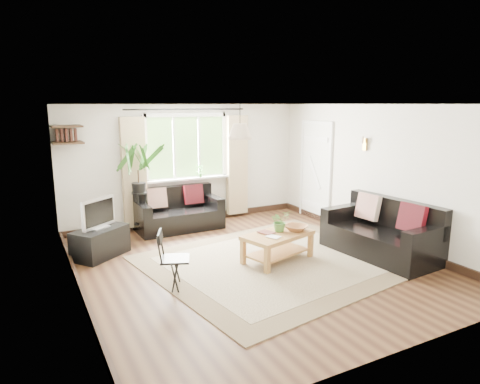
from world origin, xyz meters
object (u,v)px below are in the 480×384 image
tv_stand (100,242)px  coffee_table (278,247)px  sofa_back (179,210)px  sofa_right (380,230)px  palm_stand (139,189)px  folding_chair (175,260)px

tv_stand → coffee_table: bearing=-68.5°
sofa_back → tv_stand: 1.86m
sofa_right → sofa_back: bearing=-145.9°
sofa_back → palm_stand: 0.88m
coffee_table → palm_stand: size_ratio=0.64×
sofa_right → coffee_table: bearing=-114.0°
sofa_right → folding_chair: sofa_right is taller
sofa_right → tv_stand: size_ratio=2.09×
coffee_table → palm_stand: 2.93m
sofa_back → palm_stand: bearing=173.5°
tv_stand → folding_chair: bearing=-105.2°
folding_chair → sofa_right: bearing=-73.4°
coffee_table → folding_chair: size_ratio=1.41×
sofa_right → palm_stand: 4.32m
coffee_table → palm_stand: (-1.50, 2.44, 0.63)m
palm_stand → tv_stand: bearing=-133.6°
palm_stand → folding_chair: bearing=-95.1°
coffee_table → tv_stand: tv_stand is taller
sofa_back → tv_stand: bearing=-152.9°
palm_stand → folding_chair: size_ratio=2.19×
sofa_right → palm_stand: (-3.08, 3.00, 0.43)m
tv_stand → palm_stand: size_ratio=0.51×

